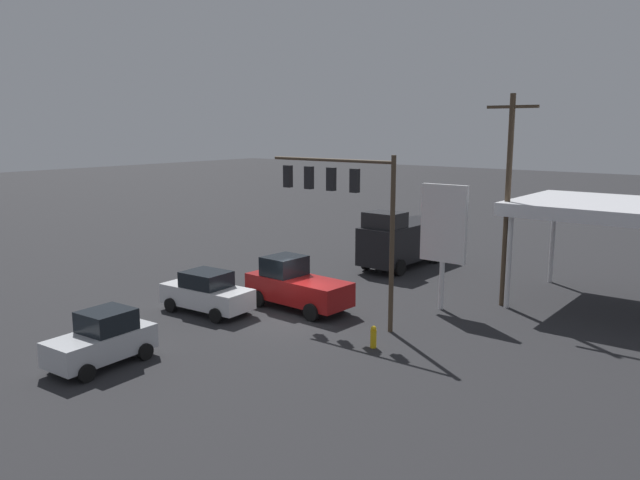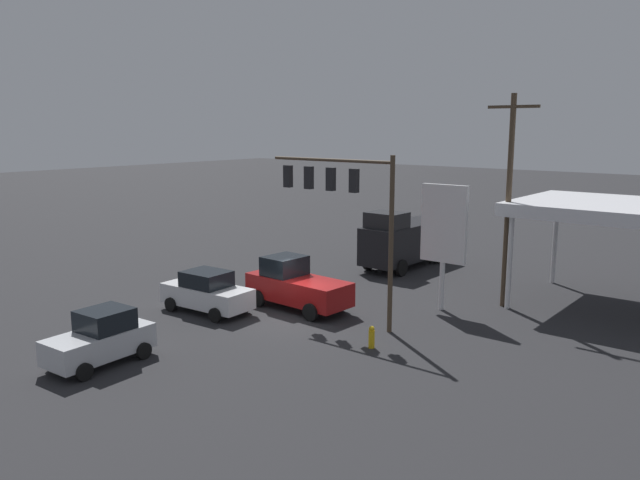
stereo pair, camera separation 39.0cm
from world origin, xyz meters
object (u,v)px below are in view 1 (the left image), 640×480
fire_hydrant (373,337)px  sedan_waiting (207,292)px  utility_pole (508,196)px  price_sign (444,227)px  pickup_parked (296,285)px  hatchback_crossing (102,339)px  traffic_signal_assembly (343,196)px  delivery_truck (402,240)px

fire_hydrant → sedan_waiting: bearing=5.6°
utility_pole → price_sign: 3.40m
sedan_waiting → fire_hydrant: sedan_waiting is taller
price_sign → fire_hydrant: 7.21m
pickup_parked → utility_pole: bearing=-136.3°
sedan_waiting → pickup_parked: bearing=-136.2°
hatchback_crossing → fire_hydrant: size_ratio=4.42×
pickup_parked → hatchback_crossing: pickup_parked is taller
utility_pole → sedan_waiting: (10.23, 9.53, -4.30)m
utility_pole → sedan_waiting: utility_pole is taller
sedan_waiting → traffic_signal_assembly: bearing=-155.9°
delivery_truck → fire_hydrant: delivery_truck is taller
sedan_waiting → hatchback_crossing: 6.89m
price_sign → delivery_truck: 9.19m
sedan_waiting → delivery_truck: delivery_truck is taller
utility_pole → hatchback_crossing: bearing=62.7°
delivery_truck → hatchback_crossing: delivery_truck is taller
traffic_signal_assembly → pickup_parked: 5.22m
traffic_signal_assembly → price_sign: (-2.66, -4.22, -1.62)m
pickup_parked → delivery_truck: (0.63, -10.65, 0.58)m
price_sign → sedan_waiting: size_ratio=1.30×
hatchback_crossing → sedan_waiting: bearing=-167.3°
traffic_signal_assembly → pickup_parked: size_ratio=1.39×
traffic_signal_assembly → delivery_truck: (3.41, -10.76, -3.84)m
pickup_parked → sedan_waiting: 4.13m
delivery_truck → fire_hydrant: 14.42m
traffic_signal_assembly → price_sign: size_ratio=1.25×
pickup_parked → hatchback_crossing: bearing=87.2°
price_sign → hatchback_crossing: price_sign is taller
hatchback_crossing → traffic_signal_assembly: bearing=155.7°
price_sign → pickup_parked: bearing=37.1°
utility_pole → price_sign: bearing=49.9°
traffic_signal_assembly → delivery_truck: bearing=-72.4°
traffic_signal_assembly → sedan_waiting: (5.56, 2.93, -4.58)m
traffic_signal_assembly → hatchback_crossing: bearing=69.0°
price_sign → sedan_waiting: (8.22, 7.15, -2.96)m
traffic_signal_assembly → utility_pole: size_ratio=0.74×
pickup_parked → sedan_waiting: bearing=50.0°
utility_pole → hatchback_crossing: 18.68m
traffic_signal_assembly → fire_hydrant: size_ratio=8.33×
delivery_truck → sedan_waiting: bearing=-7.9°
pickup_parked → delivery_truck: bearing=-84.1°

